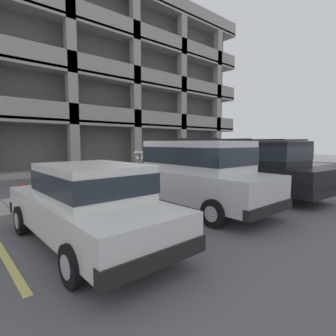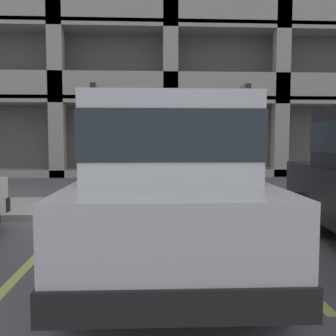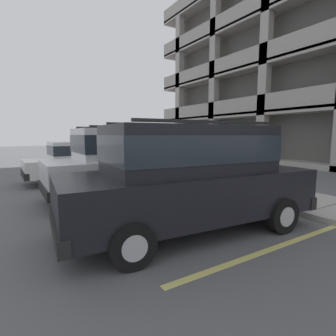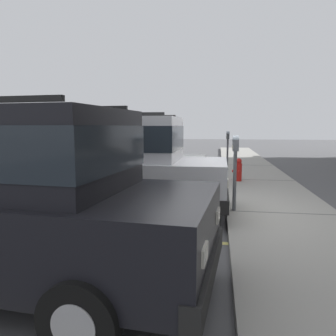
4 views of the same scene
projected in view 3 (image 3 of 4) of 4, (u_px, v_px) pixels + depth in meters
name	position (u px, v px, depth m)	size (l,w,h in m)	color
ground_plane	(188.00, 189.00, 9.00)	(80.00, 80.00, 0.10)	#565659
sidewalk	(217.00, 182.00, 9.67)	(40.00, 2.20, 0.12)	#9E9B93
parking_stall_lines	(180.00, 203.00, 6.96)	(12.47, 4.80, 0.01)	#DBD16B
silver_suv	(131.00, 160.00, 7.57)	(2.06, 4.80, 2.03)	silver
red_sedan	(83.00, 160.00, 10.26)	(1.88, 4.50, 1.54)	silver
dark_hatchback	(189.00, 174.00, 4.86)	(2.31, 4.93, 2.03)	black
parking_meter_near	(196.00, 151.00, 9.06)	(0.35, 0.12, 1.50)	#595B60
parking_meter_far	(126.00, 145.00, 14.27)	(0.35, 0.12, 1.49)	#47474C
fire_hydrant	(153.00, 163.00, 12.40)	(0.30, 0.30, 0.70)	red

